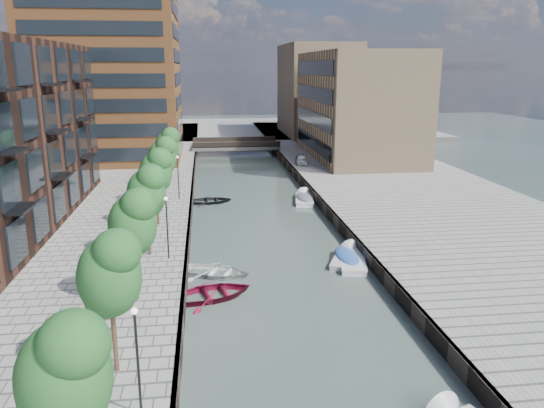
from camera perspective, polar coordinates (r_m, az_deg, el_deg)
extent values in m
plane|color=#38473F|center=(50.85, -1.77, -0.32)|extent=(300.00, 300.00, 0.00)
cube|color=gray|center=(54.56, 15.20, 0.74)|extent=(20.00, 140.00, 1.00)
cube|color=#332823|center=(50.54, -8.67, 0.00)|extent=(0.25, 140.00, 1.00)
cube|color=#332823|center=(51.64, 4.98, 0.43)|extent=(0.25, 140.00, 1.00)
cube|color=gray|center=(109.75, -4.82, 7.93)|extent=(80.00, 40.00, 1.00)
cube|color=brown|center=(75.02, -17.43, 16.17)|extent=(18.00, 18.00, 30.00)
cube|color=tan|center=(74.05, 9.11, 10.46)|extent=(12.00, 25.00, 14.00)
cube|color=tan|center=(99.19, 4.89, 12.15)|extent=(12.00, 20.00, 16.00)
cube|color=gray|center=(81.91, -3.94, 6.26)|extent=(13.00, 6.00, 0.60)
cube|color=#332823|center=(79.06, -3.83, 6.41)|extent=(13.00, 0.40, 0.80)
cube|color=#332823|center=(84.60, -4.06, 6.94)|extent=(13.00, 0.40, 0.80)
ellipsoid|color=#205525|center=(15.55, -21.49, -16.30)|extent=(2.50, 2.50, 3.25)
cylinder|color=#382619|center=(22.83, -16.60, -13.32)|extent=(0.20, 0.20, 3.20)
ellipsoid|color=#205525|center=(21.72, -17.12, -6.93)|extent=(2.50, 2.50, 3.25)
cylinder|color=#382619|center=(29.14, -14.47, -6.93)|extent=(0.20, 0.20, 3.20)
ellipsoid|color=#205525|center=(28.28, -14.82, -1.78)|extent=(2.50, 2.50, 3.25)
cylinder|color=#382619|center=(35.71, -13.15, -2.85)|extent=(0.20, 0.20, 3.20)
ellipsoid|color=#205525|center=(35.01, -13.40, 1.41)|extent=(2.50, 2.50, 3.25)
cylinder|color=#382619|center=(42.42, -12.24, -0.04)|extent=(0.20, 0.20, 3.20)
ellipsoid|color=#205525|center=(41.83, -12.44, 3.57)|extent=(2.50, 2.50, 3.25)
cylinder|color=#382619|center=(49.21, -11.58, 1.99)|extent=(0.20, 0.20, 3.20)
ellipsoid|color=#205525|center=(48.70, -11.75, 5.12)|extent=(2.50, 2.50, 3.25)
cylinder|color=#382619|center=(56.05, -11.09, 3.53)|extent=(0.20, 0.20, 3.20)
ellipsoid|color=#205525|center=(55.61, -11.22, 6.29)|extent=(2.50, 2.50, 3.25)
cylinder|color=black|center=(19.85, -14.22, -16.32)|extent=(0.10, 0.10, 4.00)
sphere|color=#FFF2CC|center=(18.92, -14.60, -11.10)|extent=(0.24, 0.24, 0.24)
cylinder|color=black|center=(34.52, -11.20, -2.65)|extent=(0.10, 0.10, 4.00)
sphere|color=#FFF2CC|center=(34.00, -11.36, 0.58)|extent=(0.24, 0.24, 0.24)
cylinder|color=black|center=(50.02, -10.04, 2.74)|extent=(0.10, 0.10, 4.00)
sphere|color=#FFF2CC|center=(49.66, -10.14, 5.00)|extent=(0.24, 0.24, 0.24)
imported|color=maroon|center=(31.54, -6.42, -9.97)|extent=(5.63, 4.74, 1.00)
imported|color=silver|center=(34.72, -6.02, -7.60)|extent=(5.30, 4.60, 0.92)
imported|color=black|center=(52.79, -6.67, 0.14)|extent=(4.64, 3.55, 0.90)
cube|color=silver|center=(36.69, 8.64, -6.37)|extent=(2.44, 4.54, 0.61)
cube|color=silver|center=(36.57, 8.65, -5.89)|extent=(2.53, 4.64, 0.09)
cone|color=silver|center=(38.69, 8.43, -5.17)|extent=(1.73, 1.15, 1.59)
cube|color=#BBBBB9|center=(37.13, 8.01, -6.09)|extent=(3.14, 4.43, 0.59)
cube|color=#BBBBB9|center=(37.02, 8.03, -5.63)|extent=(3.24, 4.54, 0.09)
cone|color=#BBBBB9|center=(39.05, 8.53, -4.99)|extent=(1.74, 1.38, 1.54)
ellipsoid|color=#2350A1|center=(37.01, 8.03, -5.56)|extent=(2.90, 4.06, 0.51)
cube|color=silver|center=(52.87, 3.51, 0.29)|extent=(2.36, 4.65, 0.63)
cube|color=silver|center=(52.79, 3.51, 0.64)|extent=(2.45, 4.76, 0.10)
cone|color=silver|center=(55.01, 3.47, 0.91)|extent=(1.76, 1.13, 1.64)
ellipsoid|color=#515358|center=(52.78, 3.51, 0.70)|extent=(2.20, 4.25, 0.54)
imported|color=silver|center=(67.75, 3.20, 4.82)|extent=(1.86, 3.84, 1.26)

